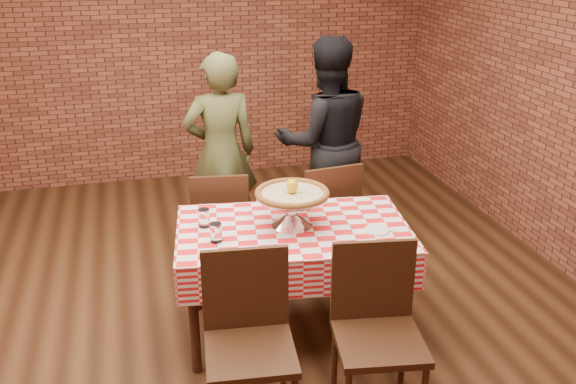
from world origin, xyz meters
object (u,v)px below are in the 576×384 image
at_px(condiment_caddy, 291,198).
at_px(pizza, 292,194).
at_px(water_glass_left, 216,233).
at_px(table, 293,281).
at_px(chair_far_right, 321,216).
at_px(chair_near_left, 250,349).
at_px(diner_olive, 221,153).
at_px(pizza_stand, 292,210).
at_px(chair_far_left, 221,223).
at_px(diner_black, 325,142).
at_px(chair_near_right, 379,339).
at_px(water_glass_right, 204,218).

bearing_deg(condiment_caddy, pizza, -89.92).
height_order(pizza, water_glass_left, pizza).
relative_size(table, chair_far_right, 1.53).
relative_size(chair_near_left, diner_olive, 0.58).
distance_m(chair_far_right, diner_olive, 0.98).
distance_m(pizza_stand, water_glass_left, 0.51).
relative_size(pizza_stand, chair_far_left, 0.52).
relative_size(chair_near_left, diner_black, 0.55).
distance_m(condiment_caddy, diner_black, 1.14).
xyz_separation_m(table, chair_far_left, (-0.34, 0.84, 0.07)).
relative_size(chair_far_left, chair_far_right, 0.96).
xyz_separation_m(pizza, chair_far_left, (-0.34, 0.81, -0.52)).
bearing_deg(chair_near_left, chair_far_right, 66.14).
bearing_deg(diner_olive, condiment_caddy, 103.88).
bearing_deg(chair_far_left, diner_black, -146.12).
bearing_deg(water_glass_left, chair_near_left, -85.15).
relative_size(chair_near_left, chair_near_right, 1.00).
height_order(water_glass_right, condiment_caddy, condiment_caddy).
xyz_separation_m(table, pizza_stand, (0.00, 0.03, 0.49)).
height_order(chair_near_left, chair_near_right, chair_near_left).
xyz_separation_m(pizza, condiment_caddy, (0.07, 0.29, -0.15)).
distance_m(table, pizza, 0.60).
bearing_deg(water_glass_left, diner_black, 51.04).
height_order(water_glass_left, chair_far_right, chair_far_right).
relative_size(pizza_stand, water_glass_right, 4.00).
distance_m(chair_far_left, diner_olive, 0.66).
distance_m(chair_near_left, diner_olive, 2.18).
distance_m(water_glass_left, diner_olive, 1.47).
bearing_deg(table, chair_near_left, -119.54).
bearing_deg(table, diner_olive, 99.79).
distance_m(water_glass_left, chair_near_right, 1.13).
relative_size(water_glass_left, condiment_caddy, 0.93).
distance_m(table, diner_black, 1.53).
bearing_deg(chair_far_right, pizza, 52.42).
bearing_deg(diner_black, water_glass_left, 54.41).
xyz_separation_m(chair_near_left, chair_far_left, (0.10, 1.61, -0.03)).
bearing_deg(pizza, water_glass_left, -168.02).
relative_size(condiment_caddy, diner_black, 0.07).
bearing_deg(pizza, chair_far_left, 112.77).
distance_m(table, water_glass_left, 0.66).
xyz_separation_m(table, pizza, (0.00, 0.03, 0.59)).
distance_m(chair_far_left, chair_far_right, 0.76).
bearing_deg(condiment_caddy, diner_olive, 120.33).
bearing_deg(water_glass_right, pizza, -12.54).
bearing_deg(diner_black, pizza, 67.32).
relative_size(pizza, chair_far_right, 0.50).
distance_m(diner_olive, diner_black, 0.87).
distance_m(water_glass_right, condiment_caddy, 0.63).
height_order(chair_near_right, chair_far_left, chair_near_right).
relative_size(water_glass_right, chair_near_right, 0.12).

